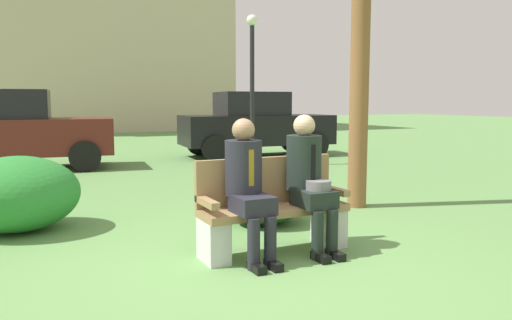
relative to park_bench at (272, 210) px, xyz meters
The scene contains 9 objects.
ground_plane 0.60m from the park_bench, 133.41° to the right, with size 80.00×80.00×0.00m, color #5D8C4A.
park_bench is the anchor object (origin of this frame).
seated_man_left 0.46m from the park_bench, 158.83° to the right, with size 0.34×0.72×1.29m.
seated_man_right 0.48m from the park_bench, 20.43° to the right, with size 0.34×0.72×1.31m.
shrub_near_bench 1.12m from the park_bench, 66.07° to the left, with size 0.99×0.91×0.62m, color #1E5326.
shrub_mid_lawn 2.90m from the park_bench, 138.83° to the left, with size 1.34×1.23×0.84m, color #297E30.
parked_car_near 7.79m from the park_bench, 106.30° to the left, with size 4.05×2.06×1.68m.
parked_car_far 8.47m from the park_bench, 65.14° to the left, with size 4.03×2.00×1.68m.
street_lamp 6.67m from the park_bench, 66.13° to the left, with size 0.24×0.24×3.31m.
Camera 1 is at (-1.90, -3.86, 1.44)m, focal length 35.28 mm.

